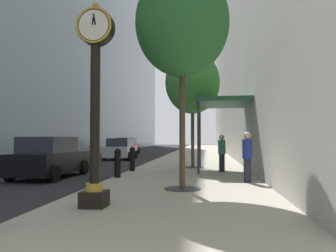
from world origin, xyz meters
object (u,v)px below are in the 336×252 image
object	(u,v)px
bollard_third	(96,168)
car_red_near	(128,146)
car_silver_far	(121,149)
bollard_fourth	(118,162)
street_tree_mid_near	(192,83)
street_clock	(95,93)
street_tree_near	(182,24)
pedestrian_by_clock	(222,152)
bollard_fifth	(132,158)
pedestrian_walking	(247,156)
car_black_mid	(50,158)

from	to	relation	value
bollard_third	car_red_near	bearing A→B (deg)	101.57
bollard_third	car_silver_far	bearing A→B (deg)	102.20
bollard_third	car_red_near	size ratio (longest dim) A/B	0.26
bollard_fourth	street_tree_mid_near	xyz separation A→B (m)	(2.71, 4.68, 3.85)
car_red_near	street_clock	bearing A→B (deg)	-77.65
street_tree_near	pedestrian_by_clock	size ratio (longest dim) A/B	3.98
bollard_third	bollard_fifth	distance (m)	5.07
pedestrian_walking	pedestrian_by_clock	bearing A→B (deg)	101.37
bollard_third	street_clock	bearing A→B (deg)	-71.18
bollard_fifth	pedestrian_by_clock	world-z (taller)	pedestrian_by_clock
bollard_third	street_tree_mid_near	bearing A→B (deg)	69.39
bollard_fourth	street_clock	bearing A→B (deg)	-79.85
street_tree_mid_near	car_red_near	size ratio (longest dim) A/B	1.38
car_red_near	car_silver_far	world-z (taller)	car_red_near
car_red_near	car_black_mid	world-z (taller)	car_black_mid
street_clock	pedestrian_walking	xyz separation A→B (m)	(3.88, 4.52, -1.61)
bollard_fifth	car_black_mid	world-z (taller)	car_black_mid
car_red_near	car_silver_far	size ratio (longest dim) A/B	1.06
street_tree_mid_near	car_black_mid	bearing A→B (deg)	-145.81
street_tree_mid_near	pedestrian_by_clock	xyz separation A→B (m)	(1.41, -1.97, -3.55)
bollard_fifth	car_black_mid	xyz separation A→B (m)	(-3.13, -1.83, 0.10)
car_black_mid	bollard_fourth	bearing A→B (deg)	-12.73
car_red_near	car_black_mid	size ratio (longest dim) A/B	1.08
street_tree_mid_near	pedestrian_by_clock	world-z (taller)	street_tree_mid_near
car_silver_far	bollard_fifth	bearing A→B (deg)	-72.04
street_tree_near	car_silver_far	xyz separation A→B (m)	(-6.01, 15.26, -4.36)
bollard_third	car_black_mid	xyz separation A→B (m)	(-3.13, 3.24, 0.10)
pedestrian_by_clock	pedestrian_walking	bearing A→B (deg)	-78.63
bollard_fourth	car_black_mid	bearing A→B (deg)	167.27
street_tree_near	car_red_near	bearing A→B (deg)	107.55
pedestrian_by_clock	car_silver_far	xyz separation A→B (m)	(-7.42, 9.98, -0.23)
street_clock	bollard_fourth	world-z (taller)	street_clock
street_tree_near	car_silver_far	bearing A→B (deg)	111.48
car_black_mid	car_silver_far	xyz separation A→B (m)	(-0.16, 11.98, -0.03)
pedestrian_by_clock	car_black_mid	bearing A→B (deg)	-164.60
bollard_fifth	car_silver_far	xyz separation A→B (m)	(-3.29, 10.15, 0.07)
bollard_third	car_red_near	xyz separation A→B (m)	(-4.96, 24.24, 0.10)
street_clock	bollard_third	size ratio (longest dim) A/B	4.08
street_clock	car_silver_far	bearing A→B (deg)	103.26
pedestrian_by_clock	street_clock	bearing A→B (deg)	-111.50
street_clock	pedestrian_by_clock	distance (m)	8.81
street_clock	bollard_fourth	size ratio (longest dim) A/B	4.08
street_tree_mid_near	pedestrian_walking	xyz separation A→B (m)	(2.13, -5.51, -3.51)
car_red_near	bollard_third	bearing A→B (deg)	-78.43
bollard_fourth	street_tree_near	bearing A→B (deg)	-43.50
street_clock	car_red_near	bearing A→B (deg)	102.35
bollard_fifth	bollard_fourth	bearing A→B (deg)	-90.00
pedestrian_walking	car_red_near	world-z (taller)	pedestrian_walking
pedestrian_by_clock	car_silver_far	size ratio (longest dim) A/B	0.40
bollard_fourth	pedestrian_walking	bearing A→B (deg)	-9.66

